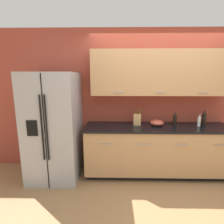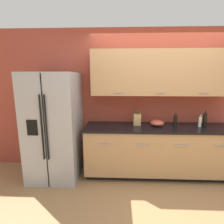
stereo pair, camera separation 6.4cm
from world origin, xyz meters
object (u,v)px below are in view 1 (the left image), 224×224
object	(u,v)px
mixing_bowl	(157,123)
wine_bottle	(204,118)
knife_block	(137,119)
oil_bottle	(175,119)
soap_dispenser	(199,121)
refrigerator	(54,127)

from	to	relation	value
mixing_bowl	wine_bottle	bearing A→B (deg)	2.91
knife_block	oil_bottle	distance (m)	0.67
knife_block	wine_bottle	distance (m)	1.18
soap_dispenser	mixing_bowl	xyz separation A→B (m)	(-0.72, 0.03, -0.04)
knife_block	soap_dispenser	xyz separation A→B (m)	(1.07, -0.07, -0.02)
refrigerator	wine_bottle	bearing A→B (deg)	3.78
knife_block	oil_bottle	bearing A→B (deg)	0.52
mixing_bowl	knife_block	bearing A→B (deg)	173.32
refrigerator	oil_bottle	xyz separation A→B (m)	(2.11, 0.18, 0.10)
knife_block	mixing_bowl	size ratio (longest dim) A/B	1.26
knife_block	oil_bottle	size ratio (longest dim) A/B	1.36
soap_dispenser	wine_bottle	bearing A→B (deg)	31.51
wine_bottle	knife_block	bearing A→B (deg)	-179.93
refrigerator	wine_bottle	world-z (taller)	refrigerator
oil_bottle	knife_block	bearing A→B (deg)	-179.48
knife_block	wine_bottle	world-z (taller)	knife_block
soap_dispenser	oil_bottle	bearing A→B (deg)	169.44
mixing_bowl	oil_bottle	bearing A→B (deg)	8.21
refrigerator	knife_block	xyz separation A→B (m)	(1.43, 0.17, 0.10)
oil_bottle	soap_dispenser	bearing A→B (deg)	-10.56
soap_dispenser	knife_block	bearing A→B (deg)	176.39
refrigerator	wine_bottle	size ratio (longest dim) A/B	6.76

